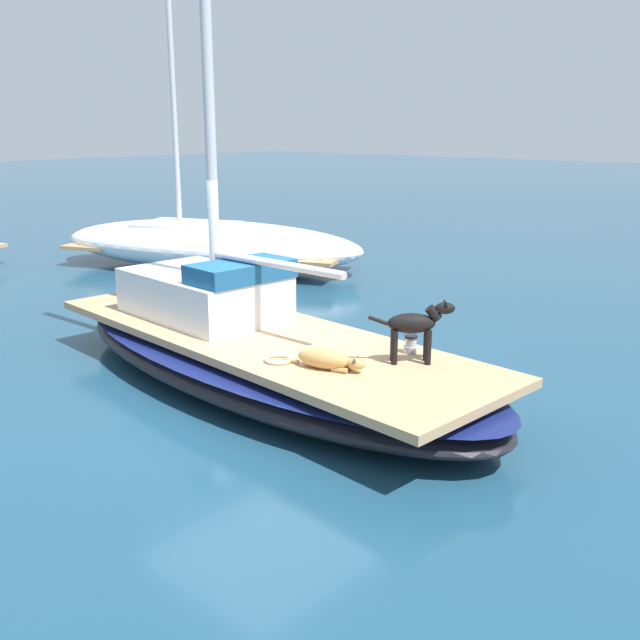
{
  "coord_description": "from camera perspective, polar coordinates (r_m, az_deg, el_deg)",
  "views": [
    {
      "loc": [
        -5.94,
        -6.27,
        3.17
      ],
      "look_at": [
        0.0,
        -1.0,
        1.01
      ],
      "focal_mm": 40.21,
      "sensor_mm": 36.0,
      "label": 1
    }
  ],
  "objects": [
    {
      "name": "sailboat_main",
      "position": [
        9.09,
        -4.72,
        -3.01
      ],
      "size": [
        3.04,
        7.4,
        0.66
      ],
      "color": "black",
      "rests_on": "ground"
    },
    {
      "name": "coiled_rope",
      "position": [
        7.92,
        -3.33,
        -3.13
      ],
      "size": [
        0.32,
        0.32,
        0.04
      ],
      "primitive_type": "torus",
      "color": "beige",
      "rests_on": "sailboat_main"
    },
    {
      "name": "cabin_house",
      "position": [
        9.78,
        -8.96,
        2.24
      ],
      "size": [
        1.56,
        2.32,
        0.84
      ],
      "color": "silver",
      "rests_on": "sailboat_main"
    },
    {
      "name": "deck_winch",
      "position": [
        8.23,
        7.24,
        -1.95
      ],
      "size": [
        0.16,
        0.16,
        0.21
      ],
      "color": "#B7B7BC",
      "rests_on": "sailboat_main"
    },
    {
      "name": "dog_black",
      "position": [
        7.81,
        7.62,
        -0.43
      ],
      "size": [
        0.68,
        0.76,
        0.7
      ],
      "color": "black",
      "rests_on": "sailboat_main"
    },
    {
      "name": "mast_main",
      "position": [
        9.27,
        -8.32,
        19.48
      ],
      "size": [
        0.14,
        2.27,
        7.17
      ],
      "color": "silver",
      "rests_on": "sailboat_main"
    },
    {
      "name": "moored_boat_starboard_side",
      "position": [
        16.66,
        -8.79,
        6.06
      ],
      "size": [
        5.24,
        7.82,
        7.46
      ],
      "color": "white",
      "rests_on": "ground"
    },
    {
      "name": "dog_tan",
      "position": [
        7.64,
        0.56,
        -3.13
      ],
      "size": [
        0.42,
        0.94,
        0.22
      ],
      "color": "tan",
      "rests_on": "sailboat_main"
    },
    {
      "name": "ground_plane",
      "position": [
        9.2,
        -4.68,
        -4.99
      ],
      "size": [
        120.0,
        120.0,
        0.0
      ],
      "primitive_type": "plane",
      "color": "navy"
    }
  ]
}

